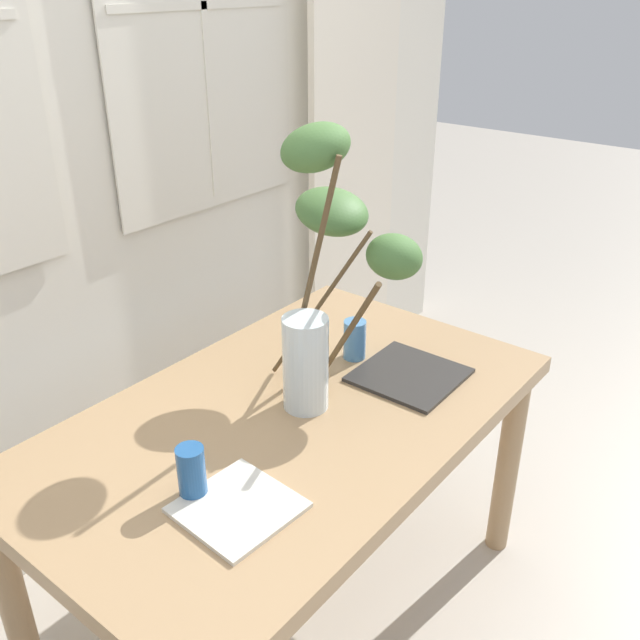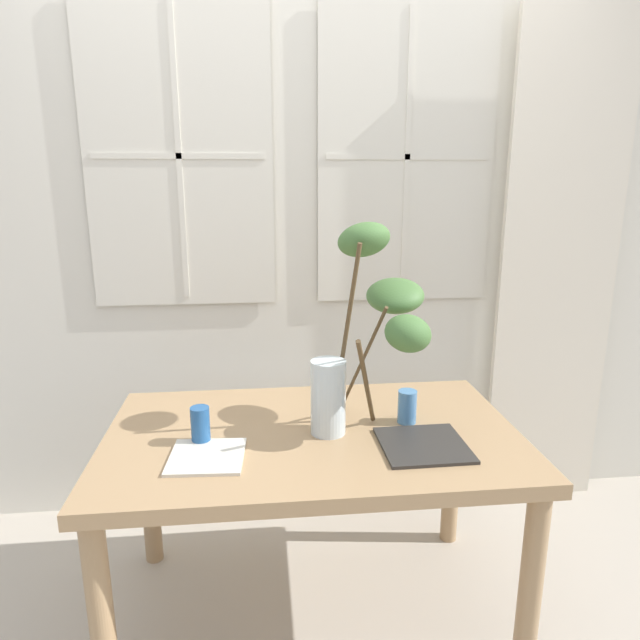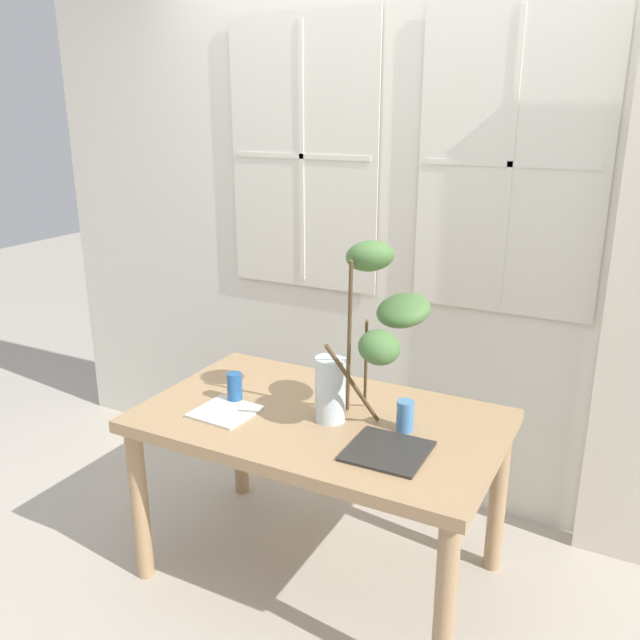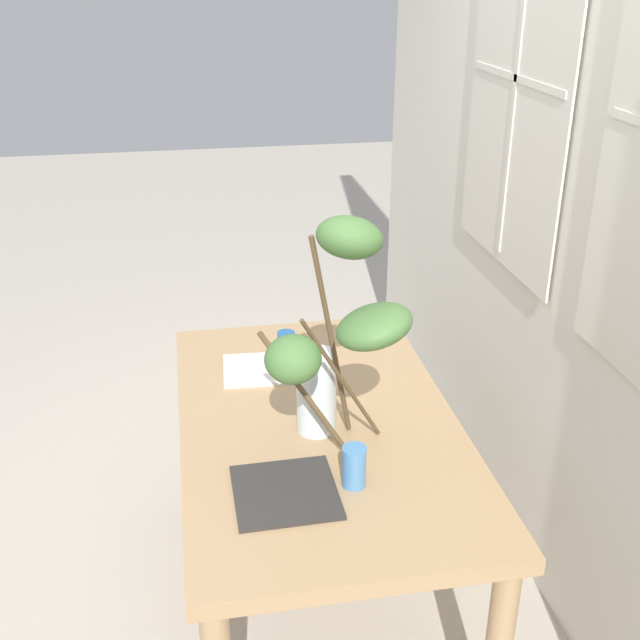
{
  "view_description": "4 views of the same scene",
  "coord_description": "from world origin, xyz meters",
  "px_view_note": "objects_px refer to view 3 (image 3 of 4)",
  "views": [
    {
      "loc": [
        -1.12,
        -0.99,
        1.74
      ],
      "look_at": [
        0.11,
        -0.01,
        0.95
      ],
      "focal_mm": 38.91,
      "sensor_mm": 36.0,
      "label": 1
    },
    {
      "loc": [
        -0.16,
        -1.75,
        1.56
      ],
      "look_at": [
        0.02,
        -0.01,
        1.12
      ],
      "focal_mm": 31.54,
      "sensor_mm": 36.0,
      "label": 2
    },
    {
      "loc": [
        1.09,
        -2.08,
        1.87
      ],
      "look_at": [
        -0.01,
        0.02,
        1.11
      ],
      "focal_mm": 37.26,
      "sensor_mm": 36.0,
      "label": 3
    },
    {
      "loc": [
        2.0,
        -0.36,
        2.01
      ],
      "look_at": [
        0.11,
        -0.02,
        1.11
      ],
      "focal_mm": 43.77,
      "sensor_mm": 36.0,
      "label": 4
    }
  ],
  "objects_px": {
    "vase_with_branches": "(367,332)",
    "drinking_glass_blue_left": "(235,387)",
    "drinking_glass_blue_right": "(405,416)",
    "dining_table": "(320,437)",
    "plate_square_left": "(225,412)",
    "plate_square_right": "(387,451)"
  },
  "relations": [
    {
      "from": "dining_table",
      "to": "drinking_glass_blue_right",
      "type": "height_order",
      "value": "drinking_glass_blue_right"
    },
    {
      "from": "drinking_glass_blue_right",
      "to": "plate_square_left",
      "type": "height_order",
      "value": "drinking_glass_blue_right"
    },
    {
      "from": "vase_with_branches",
      "to": "drinking_glass_blue_left",
      "type": "xyz_separation_m",
      "value": [
        -0.55,
        -0.06,
        -0.31
      ]
    },
    {
      "from": "plate_square_right",
      "to": "plate_square_left",
      "type": "bearing_deg",
      "value": -179.74
    },
    {
      "from": "dining_table",
      "to": "vase_with_branches",
      "type": "bearing_deg",
      "value": 3.06
    },
    {
      "from": "drinking_glass_blue_left",
      "to": "dining_table",
      "type": "bearing_deg",
      "value": 7.06
    },
    {
      "from": "dining_table",
      "to": "drinking_glass_blue_right",
      "type": "relative_size",
      "value": 11.88
    },
    {
      "from": "dining_table",
      "to": "vase_with_branches",
      "type": "height_order",
      "value": "vase_with_branches"
    },
    {
      "from": "drinking_glass_blue_left",
      "to": "plate_square_left",
      "type": "distance_m",
      "value": 0.12
    },
    {
      "from": "drinking_glass_blue_left",
      "to": "drinking_glass_blue_right",
      "type": "bearing_deg",
      "value": 6.62
    },
    {
      "from": "drinking_glass_blue_right",
      "to": "plate_square_left",
      "type": "xyz_separation_m",
      "value": [
        -0.68,
        -0.19,
        -0.05
      ]
    },
    {
      "from": "vase_with_branches",
      "to": "plate_square_left",
      "type": "xyz_separation_m",
      "value": [
        -0.53,
        -0.16,
        -0.36
      ]
    },
    {
      "from": "drinking_glass_blue_left",
      "to": "drinking_glass_blue_right",
      "type": "distance_m",
      "value": 0.71
    },
    {
      "from": "vase_with_branches",
      "to": "drinking_glass_blue_left",
      "type": "distance_m",
      "value": 0.64
    },
    {
      "from": "dining_table",
      "to": "drinking_glass_blue_right",
      "type": "distance_m",
      "value": 0.37
    },
    {
      "from": "drinking_glass_blue_left",
      "to": "vase_with_branches",
      "type": "bearing_deg",
      "value": 5.73
    },
    {
      "from": "drinking_glass_blue_right",
      "to": "vase_with_branches",
      "type": "bearing_deg",
      "value": -170.14
    },
    {
      "from": "drinking_glass_blue_right",
      "to": "dining_table",
      "type": "bearing_deg",
      "value": -173.86
    },
    {
      "from": "drinking_glass_blue_right",
      "to": "plate_square_right",
      "type": "xyz_separation_m",
      "value": [
        0.01,
        -0.19,
        -0.05
      ]
    },
    {
      "from": "plate_square_right",
      "to": "drinking_glass_blue_left",
      "type": "bearing_deg",
      "value": 171.67
    },
    {
      "from": "vase_with_branches",
      "to": "drinking_glass_blue_left",
      "type": "relative_size",
      "value": 5.89
    },
    {
      "from": "plate_square_left",
      "to": "plate_square_right",
      "type": "bearing_deg",
      "value": 0.26
    }
  ]
}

